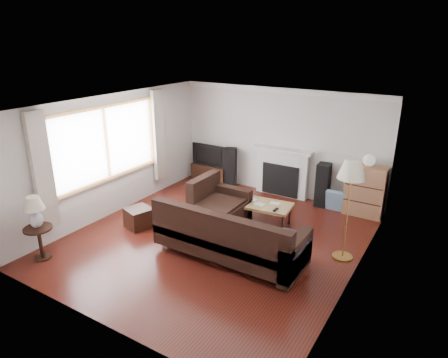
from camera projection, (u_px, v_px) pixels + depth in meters
The scene contains 17 objects.
room at pixel (215, 176), 7.04m from camera, with size 5.10×5.60×2.54m.
window at pixel (107, 143), 7.99m from camera, with size 0.12×2.74×1.54m, color olive.
curtain_near at pixel (42, 172), 6.80m from camera, with size 0.10×0.35×2.10m, color beige.
curtain_far at pixel (159, 135), 9.23m from camera, with size 0.10×0.35×2.10m, color beige.
fireplace at pixel (282, 172), 9.31m from camera, with size 1.40×0.26×1.15m, color white.
tv_stand at pixel (211, 173), 10.24m from camera, with size 0.97×0.44×0.49m, color black.
television at pixel (211, 154), 10.07m from camera, with size 0.95×0.12×0.55m, color black.
speaker_left at pixel (230, 168), 9.90m from camera, with size 0.27×0.33×0.98m, color black.
speaker_right at pixel (323, 185), 8.77m from camera, with size 0.27×0.32×0.97m, color black.
bookshelf at pixel (365, 191), 8.29m from camera, with size 0.79×0.38×1.09m, color #9C6948.
globe_lamp at pixel (369, 160), 8.06m from camera, with size 0.24×0.24×0.24m, color white.
sectional_sofa at pixel (230, 233), 6.72m from camera, with size 2.78×2.03×0.90m, color black.
coffee_table at pixel (262, 214), 7.98m from camera, with size 1.16×0.64×0.46m, color #A2824D.
footstool at pixel (139, 218), 7.89m from camera, with size 0.46×0.46×0.39m, color black.
floor_lamp at pixel (348, 210), 6.55m from camera, with size 0.46×0.46×1.77m, color #AA7D3B.
side_table at pixel (40, 243), 6.73m from camera, with size 0.47×0.47×0.58m, color black.
table_lamp at pixel (35, 213), 6.54m from camera, with size 0.34×0.34×0.55m, color silver.
Camera 1 is at (3.61, -5.57, 3.61)m, focal length 32.00 mm.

